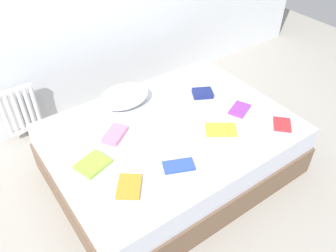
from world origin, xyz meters
TOP-DOWN VIEW (x-y plane):
  - ground_plane at (0.00, 0.00)m, footprint 8.00×8.00m
  - bed at (0.00, 0.00)m, footprint 2.00×1.50m
  - radiator at (-0.92, 1.20)m, footprint 0.34×0.04m
  - pillow at (-0.15, 0.52)m, footprint 0.47×0.34m
  - textbook_pink at (-0.44, 0.17)m, footprint 0.27×0.24m
  - textbook_navy at (0.51, 0.21)m, footprint 0.23×0.21m
  - textbook_purple at (0.63, -0.16)m, footprint 0.24×0.21m
  - textbook_red at (0.77, -0.52)m, footprint 0.22×0.22m
  - textbook_lime at (-0.73, -0.02)m, footprint 0.27×0.25m
  - textbook_yellow at (0.30, -0.27)m, footprint 0.29×0.27m
  - textbook_blue at (-0.22, -0.39)m, footprint 0.26×0.20m
  - textbook_orange at (-0.62, -0.35)m, footprint 0.26×0.27m
  - textbook_white at (0.04, -0.11)m, footprint 0.21×0.17m

SIDE VIEW (x-z plane):
  - ground_plane at x=0.00m, z-range 0.00..0.00m
  - bed at x=0.00m, z-range 0.00..0.50m
  - radiator at x=-0.92m, z-range 0.09..0.59m
  - textbook_blue at x=-0.22m, z-range 0.50..0.52m
  - textbook_orange at x=-0.62m, z-range 0.50..0.52m
  - textbook_red at x=0.77m, z-range 0.50..0.52m
  - textbook_purple at x=0.63m, z-range 0.50..0.53m
  - textbook_lime at x=-0.73m, z-range 0.50..0.53m
  - textbook_yellow at x=0.30m, z-range 0.50..0.53m
  - textbook_pink at x=-0.44m, z-range 0.50..0.54m
  - textbook_white at x=0.04m, z-range 0.50..0.55m
  - textbook_navy at x=0.51m, z-range 0.50..0.55m
  - pillow at x=-0.15m, z-range 0.50..0.65m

